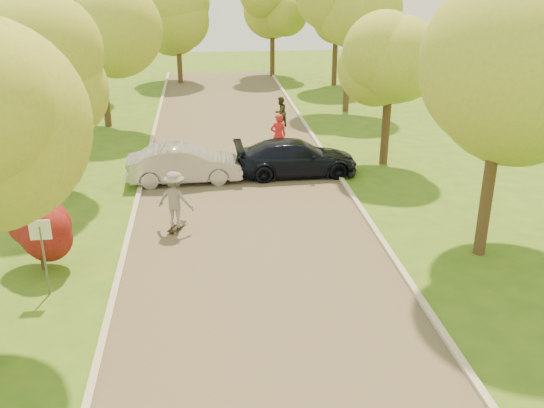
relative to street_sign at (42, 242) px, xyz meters
name	(u,v)px	position (x,y,z in m)	size (l,w,h in m)	color
ground	(281,371)	(5.80, -4.00, -1.56)	(100.00, 100.00, 0.00)	#336217
road	(251,224)	(5.80, 4.00, -1.56)	(8.00, 60.00, 0.01)	#4C4438
curb_left	(130,228)	(1.75, 4.00, -1.50)	(0.18, 60.00, 0.12)	#B2AD9E
curb_right	(367,217)	(9.85, 4.00, -1.50)	(0.18, 60.00, 0.12)	#B2AD9E
street_sign	(42,242)	(0.00, 0.00, 0.00)	(0.55, 0.06, 2.17)	#59595E
red_shrub	(38,235)	(-0.50, 1.50, -0.47)	(1.70, 1.70, 1.95)	#382619
tree_l_midb	(53,73)	(-1.01, 8.00, 3.02)	(4.30, 4.20, 6.62)	#382619
tree_l_far	(102,22)	(-0.59, 18.00, 3.90)	(4.92, 4.80, 7.79)	#382619
tree_r_mida	(512,72)	(12.82, 1.00, 3.97)	(5.13, 5.00, 7.95)	#382619
tree_r_midb	(396,51)	(12.40, 10.00, 3.32)	(4.51, 4.40, 7.01)	#382619
tree_r_far	(354,9)	(13.03, 20.00, 4.27)	(5.33, 5.20, 8.34)	#382619
tree_bg_a	(82,12)	(-2.98, 26.00, 3.75)	(5.12, 5.00, 7.72)	#382619
tree_bg_b	(340,4)	(14.02, 28.00, 3.97)	(5.12, 5.00, 7.95)	#382619
tree_bg_c	(180,11)	(3.01, 30.00, 3.46)	(4.92, 4.80, 7.33)	#382619
tree_bg_d	(275,4)	(10.02, 32.00, 3.75)	(5.12, 5.00, 7.72)	#382619
silver_sedan	(184,164)	(3.50, 8.58, -0.81)	(1.60, 4.59, 1.51)	#9D9DA1
dark_sedan	(296,158)	(8.10, 8.94, -0.82)	(2.08, 5.11, 1.48)	black
longboard	(177,227)	(3.30, 3.85, -1.46)	(0.64, 1.01, 0.11)	black
skateboarder	(175,199)	(3.30, 3.85, -0.48)	(1.24, 0.71, 1.92)	slate
person_striped	(278,136)	(7.68, 11.49, -0.56)	(0.73, 0.48, 2.00)	red
person_olive	(280,112)	(8.46, 16.75, -0.74)	(0.80, 0.62, 1.64)	#2A2E1C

